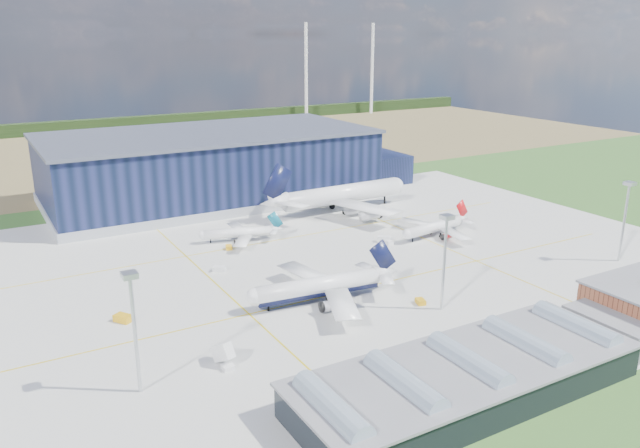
% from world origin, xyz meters
% --- Properties ---
extents(ground, '(600.00, 600.00, 0.00)m').
position_xyz_m(ground, '(0.00, 0.00, 0.00)').
color(ground, '#2C531F').
rests_on(ground, ground).
extents(apron, '(220.00, 160.00, 0.08)m').
position_xyz_m(apron, '(0.00, 10.00, 0.03)').
color(apron, '#A8A8A2').
rests_on(apron, ground).
extents(farmland, '(600.00, 220.00, 0.01)m').
position_xyz_m(farmland, '(0.00, 220.00, 0.00)').
color(farmland, olive).
rests_on(farmland, ground).
extents(treeline, '(600.00, 8.00, 8.00)m').
position_xyz_m(treeline, '(0.00, 300.00, 4.00)').
color(treeline, black).
rests_on(treeline, ground).
extents(hangar, '(145.00, 62.00, 26.10)m').
position_xyz_m(hangar, '(2.81, 94.80, 11.62)').
color(hangar, black).
rests_on(hangar, ground).
extents(glass_concourse, '(78.00, 23.00, 8.60)m').
position_xyz_m(glass_concourse, '(-6.45, -60.00, 3.69)').
color(glass_concourse, black).
rests_on(glass_concourse, ground).
extents(light_mast_west, '(2.60, 2.60, 23.00)m').
position_xyz_m(light_mast_west, '(-60.00, -30.00, 15.43)').
color(light_mast_west, silver).
rests_on(light_mast_west, ground).
extents(light_mast_center, '(2.60, 2.60, 23.00)m').
position_xyz_m(light_mast_center, '(10.00, -30.00, 15.43)').
color(light_mast_center, silver).
rests_on(light_mast_center, ground).
extents(light_mast_east, '(2.60, 2.60, 23.00)m').
position_xyz_m(light_mast_east, '(75.00, -30.00, 15.43)').
color(light_mast_east, silver).
rests_on(light_mast_east, ground).
extents(airliner_navy, '(43.77, 43.00, 13.03)m').
position_xyz_m(airliner_navy, '(-12.95, -12.00, 6.51)').
color(airliner_navy, white).
rests_on(airliner_navy, ground).
extents(airliner_red, '(33.46, 32.90, 9.76)m').
position_xyz_m(airliner_red, '(43.96, 13.52, 4.88)').
color(airliner_red, white).
rests_on(airliner_red, ground).
extents(airliner_widebody, '(62.13, 60.85, 19.72)m').
position_xyz_m(airliner_widebody, '(34.90, 53.21, 9.86)').
color(airliner_widebody, white).
rests_on(airliner_widebody, ground).
extents(airliner_regional, '(33.36, 32.98, 8.72)m').
position_xyz_m(airliner_regional, '(-11.68, 40.00, 4.36)').
color(airliner_regional, white).
rests_on(airliner_regional, ground).
extents(gse_tug_a, '(4.19, 4.60, 1.64)m').
position_xyz_m(gse_tug_a, '(-55.87, 0.57, 0.82)').
color(gse_tug_a, gold).
rests_on(gse_tug_a, ground).
extents(gse_tug_b, '(2.63, 3.24, 1.22)m').
position_xyz_m(gse_tug_b, '(7.68, -25.12, 0.61)').
color(gse_tug_b, gold).
rests_on(gse_tug_b, ground).
extents(gse_van_a, '(6.45, 4.31, 2.59)m').
position_xyz_m(gse_van_a, '(9.67, -6.77, 1.29)').
color(gse_van_a, silver).
rests_on(gse_van_a, ground).
extents(gse_cart_a, '(2.20, 2.91, 1.15)m').
position_xyz_m(gse_cart_a, '(27.39, 14.42, 0.57)').
color(gse_cart_a, silver).
rests_on(gse_cart_a, ground).
extents(gse_van_b, '(4.53, 3.98, 1.92)m').
position_xyz_m(gse_van_b, '(27.17, 16.74, 0.96)').
color(gse_van_b, silver).
rests_on(gse_van_b, ground).
extents(gse_tug_c, '(2.50, 3.20, 1.23)m').
position_xyz_m(gse_tug_c, '(-16.89, 34.56, 0.61)').
color(gse_tug_c, gold).
rests_on(gse_tug_c, ground).
extents(gse_cart_b, '(3.90, 3.70, 1.41)m').
position_xyz_m(gse_cart_b, '(-25.93, 18.97, 0.70)').
color(gse_cart_b, silver).
rests_on(gse_cart_b, ground).
extents(gse_van_c, '(5.40, 2.89, 2.51)m').
position_xyz_m(gse_van_c, '(20.69, -46.00, 1.25)').
color(gse_van_c, silver).
rests_on(gse_van_c, ground).
extents(airstair, '(3.26, 5.33, 3.19)m').
position_xyz_m(airstair, '(-43.44, -28.15, 1.59)').
color(airstair, silver).
rests_on(airstair, ground).
extents(car_a, '(3.68, 2.39, 1.17)m').
position_xyz_m(car_a, '(25.08, -48.00, 0.58)').
color(car_a, '#99999E').
rests_on(car_a, ground).
extents(car_b, '(3.84, 2.15, 1.20)m').
position_xyz_m(car_b, '(37.75, -48.00, 0.60)').
color(car_b, '#99999E').
rests_on(car_b, ground).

